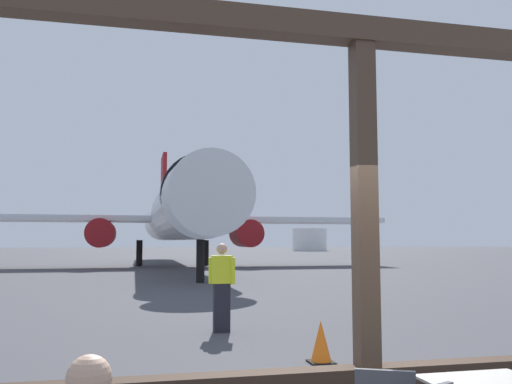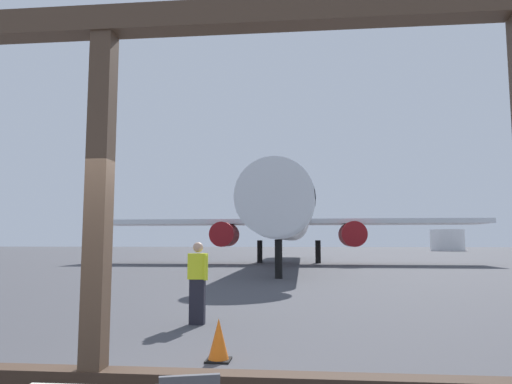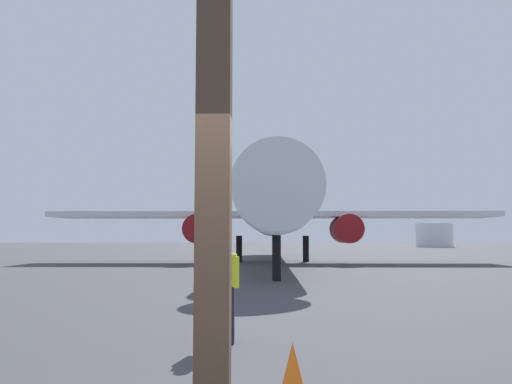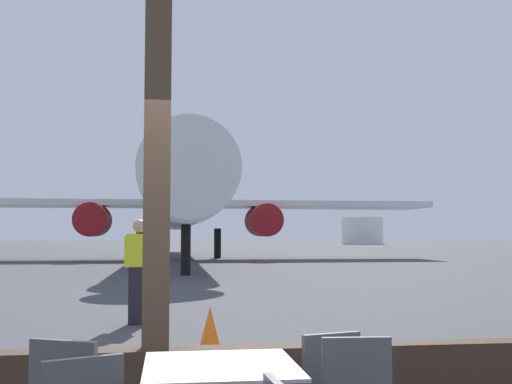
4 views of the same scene
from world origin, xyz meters
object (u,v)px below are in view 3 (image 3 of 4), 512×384
Objects in this scene: airplane at (273,210)px; ground_crew_worker at (225,289)px; fuel_storage_tank at (434,235)px; traffic_cone at (293,372)px.

ground_crew_worker is (-1.10, -27.03, -2.69)m from airplane.
airplane is at bearing -116.98° from fuel_storage_tank.
airplane is 63.64m from fuel_storage_tank.
ground_crew_worker reaches higher than traffic_cone.
airplane is 59.04× the size of traffic_cone.
traffic_cone is (-0.10, -30.02, -3.30)m from airplane.
airplane reaches higher than fuel_storage_tank.
traffic_cone is at bearing -108.47° from fuel_storage_tank.
fuel_storage_tank is at bearing 63.02° from airplane.
ground_crew_worker is at bearing 108.52° from traffic_cone.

